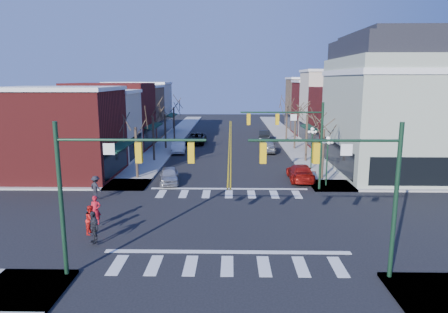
{
  "coord_description": "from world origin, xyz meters",
  "views": [
    {
      "loc": [
        0.18,
        -24.32,
        8.97
      ],
      "look_at": [
        -0.41,
        7.49,
        2.8
      ],
      "focal_mm": 32.0,
      "sensor_mm": 36.0,
      "label": 1
    }
  ],
  "objects_px": {
    "car_left_far": "(196,138)",
    "car_right_mid": "(268,146)",
    "car_right_far": "(265,135)",
    "pedestrian_dark_a": "(94,227)",
    "pedestrian_dark_b": "(96,187)",
    "pedestrian_red_a": "(96,210)",
    "lamppost_corner": "(327,153)",
    "car_left_near": "(169,175)",
    "car_left_mid": "(178,146)",
    "pedestrian_red_b": "(91,220)",
    "lamppost_midblock": "(312,141)",
    "victorian_corner": "(401,104)",
    "car_right_near": "(300,172)"
  },
  "relations": [
    {
      "from": "victorian_corner",
      "to": "car_left_mid",
      "type": "bearing_deg",
      "value": 156.44
    },
    {
      "from": "lamppost_midblock",
      "to": "car_left_far",
      "type": "distance_m",
      "value": 20.97
    },
    {
      "from": "lamppost_midblock",
      "to": "car_right_mid",
      "type": "distance_m",
      "value": 10.62
    },
    {
      "from": "pedestrian_red_b",
      "to": "pedestrian_dark_a",
      "type": "distance_m",
      "value": 1.41
    },
    {
      "from": "pedestrian_red_b",
      "to": "car_left_far",
      "type": "bearing_deg",
      "value": 0.09
    },
    {
      "from": "car_right_mid",
      "to": "victorian_corner",
      "type": "bearing_deg",
      "value": 142.23
    },
    {
      "from": "lamppost_corner",
      "to": "pedestrian_red_a",
      "type": "height_order",
      "value": "lamppost_corner"
    },
    {
      "from": "victorian_corner",
      "to": "car_left_near",
      "type": "relative_size",
      "value": 3.53
    },
    {
      "from": "car_left_near",
      "to": "pedestrian_dark_a",
      "type": "xyz_separation_m",
      "value": [
        -2.05,
        -13.42,
        0.36
      ]
    },
    {
      "from": "lamppost_midblock",
      "to": "pedestrian_red_a",
      "type": "distance_m",
      "value": 22.97
    },
    {
      "from": "pedestrian_dark_a",
      "to": "car_left_mid",
      "type": "bearing_deg",
      "value": 138.1
    },
    {
      "from": "victorian_corner",
      "to": "pedestrian_red_b",
      "type": "xyz_separation_m",
      "value": [
        -24.4,
        -17.05,
        -5.66
      ]
    },
    {
      "from": "lamppost_corner",
      "to": "pedestrian_red_b",
      "type": "xyz_separation_m",
      "value": [
        -16.1,
        -11.05,
        -1.96
      ]
    },
    {
      "from": "pedestrian_red_b",
      "to": "car_left_near",
      "type": "bearing_deg",
      "value": -6.94
    },
    {
      "from": "car_right_far",
      "to": "pedestrian_red_a",
      "type": "relative_size",
      "value": 2.52
    },
    {
      "from": "car_left_mid",
      "to": "car_right_mid",
      "type": "xyz_separation_m",
      "value": [
        11.2,
        0.34,
        -0.01
      ]
    },
    {
      "from": "pedestrian_red_b",
      "to": "pedestrian_dark_b",
      "type": "relative_size",
      "value": 0.99
    },
    {
      "from": "pedestrian_dark_a",
      "to": "pedestrian_dark_b",
      "type": "height_order",
      "value": "pedestrian_dark_a"
    },
    {
      "from": "car_left_near",
      "to": "pedestrian_red_b",
      "type": "relative_size",
      "value": 2.38
    },
    {
      "from": "victorian_corner",
      "to": "lamppost_midblock",
      "type": "relative_size",
      "value": 3.29
    },
    {
      "from": "car_right_near",
      "to": "pedestrian_red_b",
      "type": "distance_m",
      "value": 19.49
    },
    {
      "from": "lamppost_midblock",
      "to": "car_left_near",
      "type": "relative_size",
      "value": 1.07
    },
    {
      "from": "car_left_near",
      "to": "car_right_far",
      "type": "distance_m",
      "value": 27.47
    },
    {
      "from": "lamppost_corner",
      "to": "car_left_mid",
      "type": "relative_size",
      "value": 0.91
    },
    {
      "from": "victorian_corner",
      "to": "pedestrian_dark_a",
      "type": "height_order",
      "value": "victorian_corner"
    },
    {
      "from": "car_left_mid",
      "to": "pedestrian_red_a",
      "type": "distance_m",
      "value": 25.54
    },
    {
      "from": "car_left_far",
      "to": "pedestrian_dark_a",
      "type": "distance_m",
      "value": 35.23
    },
    {
      "from": "car_left_far",
      "to": "car_right_far",
      "type": "bearing_deg",
      "value": 22.19
    },
    {
      "from": "victorian_corner",
      "to": "lamppost_corner",
      "type": "height_order",
      "value": "victorian_corner"
    },
    {
      "from": "car_left_near",
      "to": "pedestrian_red_b",
      "type": "bearing_deg",
      "value": -110.12
    },
    {
      "from": "lamppost_midblock",
      "to": "car_right_near",
      "type": "height_order",
      "value": "lamppost_midblock"
    },
    {
      "from": "pedestrian_red_a",
      "to": "pedestrian_dark_a",
      "type": "distance_m",
      "value": 2.97
    },
    {
      "from": "car_left_mid",
      "to": "car_right_mid",
      "type": "distance_m",
      "value": 11.21
    },
    {
      "from": "car_right_near",
      "to": "pedestrian_red_a",
      "type": "xyz_separation_m",
      "value": [
        -14.58,
        -11.68,
        0.31
      ]
    },
    {
      "from": "car_left_far",
      "to": "pedestrian_dark_b",
      "type": "xyz_separation_m",
      "value": [
        -5.2,
        -26.83,
        0.24
      ]
    },
    {
      "from": "lamppost_corner",
      "to": "car_right_far",
      "type": "height_order",
      "value": "lamppost_corner"
    },
    {
      "from": "car_right_near",
      "to": "car_left_mid",
      "type": "bearing_deg",
      "value": -46.06
    },
    {
      "from": "car_left_mid",
      "to": "pedestrian_red_b",
      "type": "xyz_separation_m",
      "value": [
        -1.5,
        -27.04,
        0.22
      ]
    },
    {
      "from": "victorian_corner",
      "to": "car_left_mid",
      "type": "distance_m",
      "value": 25.66
    },
    {
      "from": "car_left_far",
      "to": "car_right_mid",
      "type": "distance_m",
      "value": 11.58
    },
    {
      "from": "lamppost_corner",
      "to": "car_left_far",
      "type": "height_order",
      "value": "lamppost_corner"
    },
    {
      "from": "victorian_corner",
      "to": "pedestrian_red_b",
      "type": "distance_m",
      "value": 30.31
    },
    {
      "from": "lamppost_corner",
      "to": "pedestrian_dark_a",
      "type": "xyz_separation_m",
      "value": [
        -15.52,
        -12.34,
        -1.91
      ]
    },
    {
      "from": "car_left_mid",
      "to": "pedestrian_dark_a",
      "type": "height_order",
      "value": "pedestrian_dark_a"
    },
    {
      "from": "car_left_mid",
      "to": "car_left_far",
      "type": "xyz_separation_m",
      "value": [
        1.6,
        6.82,
        -0.02
      ]
    },
    {
      "from": "car_left_far",
      "to": "pedestrian_dark_b",
      "type": "distance_m",
      "value": 27.33
    },
    {
      "from": "lamppost_midblock",
      "to": "car_right_near",
      "type": "relative_size",
      "value": 0.85
    },
    {
      "from": "lamppost_corner",
      "to": "victorian_corner",
      "type": "bearing_deg",
      "value": 35.86
    },
    {
      "from": "lamppost_midblock",
      "to": "pedestrian_dark_b",
      "type": "xyz_separation_m",
      "value": [
        -18.2,
        -10.53,
        -1.96
      ]
    },
    {
      "from": "car_left_mid",
      "to": "car_right_far",
      "type": "distance_m",
      "value": 15.62
    }
  ]
}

